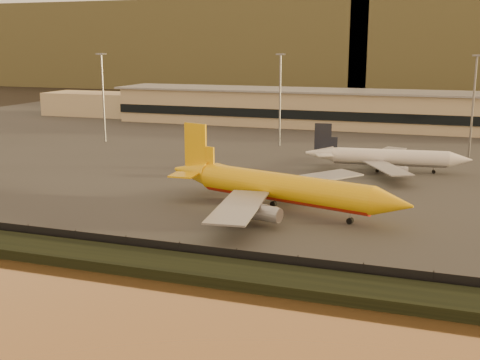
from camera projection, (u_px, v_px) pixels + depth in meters
The scene contains 11 objects.
ground at pixel (204, 231), 92.32m from camera, with size 900.00×900.00×0.00m, color black.
embankment at pixel (152, 264), 76.50m from camera, with size 320.00×7.00×1.40m, color black.
tarmac at pixel (325, 140), 179.90m from camera, with size 320.00×220.00×0.20m, color #2D2D2D.
perimeter_fence at pixel (166, 249), 80.05m from camera, with size 300.00×0.05×2.20m, color black.
terminal_building at pixel (302, 108), 211.34m from camera, with size 202.00×25.00×12.60m.
apron_light_masts at pixel (369, 94), 153.25m from camera, with size 152.20×12.20×25.40m.
distant_hills at pixel (367, 40), 405.53m from camera, with size 470.00×160.00×70.00m.
dhl_cargo_jet at pixel (280, 188), 101.47m from camera, with size 45.44×43.53×13.76m.
white_narrowbody_jet at pixel (387, 158), 134.09m from camera, with size 36.34×35.23×10.44m.
gse_vehicle_yellow at pixel (259, 189), 114.06m from camera, with size 4.03×1.81×1.81m, color #EBB00C.
gse_vehicle_white at pixel (196, 172), 129.50m from camera, with size 3.98×1.79×1.79m, color white.
Camera 1 is at (34.16, -81.67, 27.90)m, focal length 45.00 mm.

